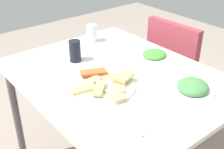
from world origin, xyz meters
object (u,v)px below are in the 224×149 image
(drinking_glass, at_px, (92,33))
(paper_napkin, at_px, (128,124))
(fork, at_px, (125,125))
(soda_can, at_px, (75,51))
(salad_plate_rice, at_px, (193,88))
(dining_table, at_px, (117,88))
(spoon, at_px, (132,121))
(salad_plate_greens, at_px, (154,55))
(pide_platter, at_px, (104,85))
(dining_chair, at_px, (178,72))

(drinking_glass, distance_m, paper_napkin, 0.88)
(fork, bearing_deg, paper_napkin, 103.43)
(soda_can, xyz_separation_m, paper_napkin, (0.61, -0.15, -0.06))
(salad_plate_rice, bearing_deg, paper_napkin, -91.27)
(dining_table, relative_size, fork, 6.83)
(dining_table, height_order, spoon, spoon)
(soda_can, bearing_deg, dining_table, 15.99)
(dining_table, xyz_separation_m, soda_can, (-0.27, -0.08, 0.14))
(salad_plate_greens, distance_m, spoon, 0.62)
(salad_plate_greens, height_order, paper_napkin, salad_plate_greens)
(salad_plate_greens, distance_m, fork, 0.65)
(salad_plate_rice, bearing_deg, dining_table, -153.87)
(drinking_glass, bearing_deg, paper_napkin, -26.14)
(paper_napkin, height_order, spoon, spoon)
(salad_plate_rice, xyz_separation_m, fork, (-0.01, -0.41, -0.02))
(salad_plate_greens, bearing_deg, soda_can, -123.55)
(dining_table, relative_size, soda_can, 9.43)
(spoon, bearing_deg, soda_can, -175.56)
(paper_napkin, xyz_separation_m, spoon, (0.00, 0.02, 0.00))
(salad_plate_rice, bearing_deg, soda_can, -158.17)
(pide_platter, xyz_separation_m, spoon, (0.28, -0.08, -0.01))
(paper_napkin, relative_size, spoon, 0.69)
(dining_table, height_order, salad_plate_greens, salad_plate_greens)
(soda_can, height_order, paper_napkin, soda_can)
(soda_can, bearing_deg, fork, -15.01)
(dining_table, relative_size, dining_chair, 1.30)
(salad_plate_rice, height_order, soda_can, soda_can)
(salad_plate_rice, distance_m, spoon, 0.38)
(dining_table, relative_size, pide_platter, 3.51)
(spoon, bearing_deg, pide_platter, -179.24)
(spoon, bearing_deg, salad_plate_rice, 104.94)
(dining_table, relative_size, salad_plate_greens, 6.02)
(pide_platter, xyz_separation_m, paper_napkin, (0.28, -0.10, -0.01))
(pide_platter, bearing_deg, spoon, -15.51)
(pide_platter, distance_m, drinking_glass, 0.59)
(pide_platter, distance_m, spoon, 0.29)
(pide_platter, relative_size, spoon, 1.68)
(salad_plate_greens, height_order, drinking_glass, drinking_glass)
(dining_table, distance_m, salad_plate_greens, 0.32)
(spoon, bearing_deg, salad_plate_greens, 141.83)
(dining_chair, xyz_separation_m, paper_napkin, (0.47, -0.91, 0.27))
(dining_chair, height_order, spoon, dining_chair)
(pide_platter, bearing_deg, dining_table, 113.67)
(pide_platter, relative_size, paper_napkin, 2.45)
(dining_table, bearing_deg, fork, -35.65)
(dining_table, height_order, drinking_glass, drinking_glass)
(pide_platter, distance_m, salad_plate_greens, 0.44)
(soda_can, distance_m, drinking_glass, 0.30)
(salad_plate_greens, bearing_deg, dining_table, -85.52)
(salad_plate_rice, height_order, drinking_glass, drinking_glass)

